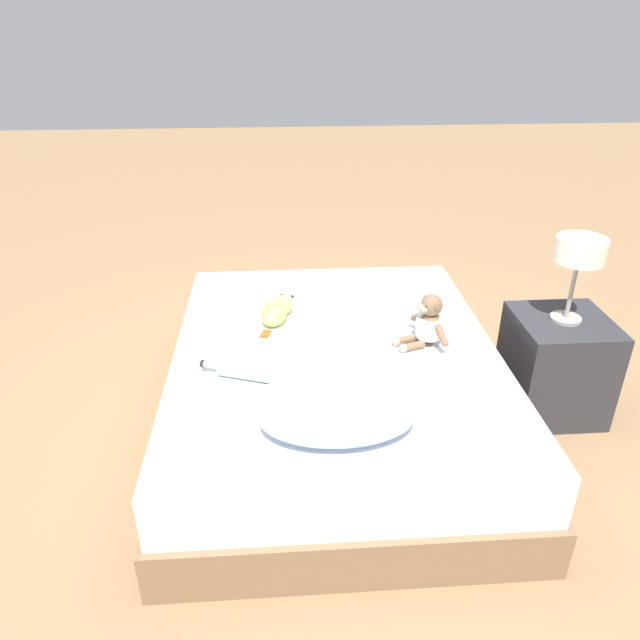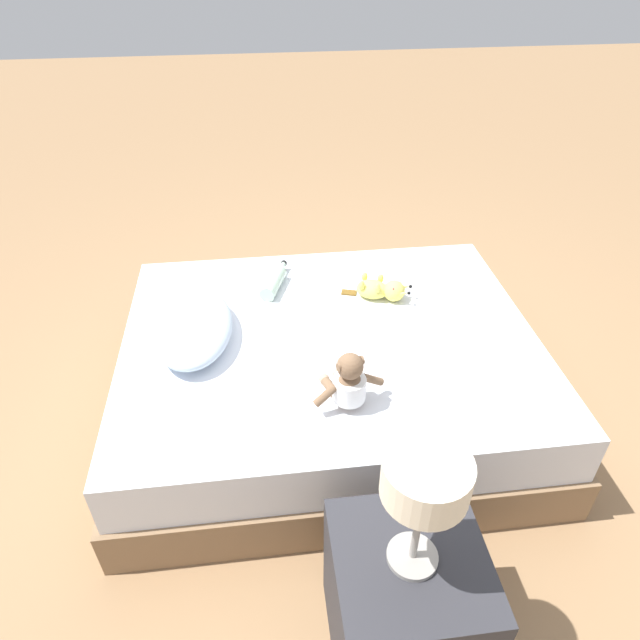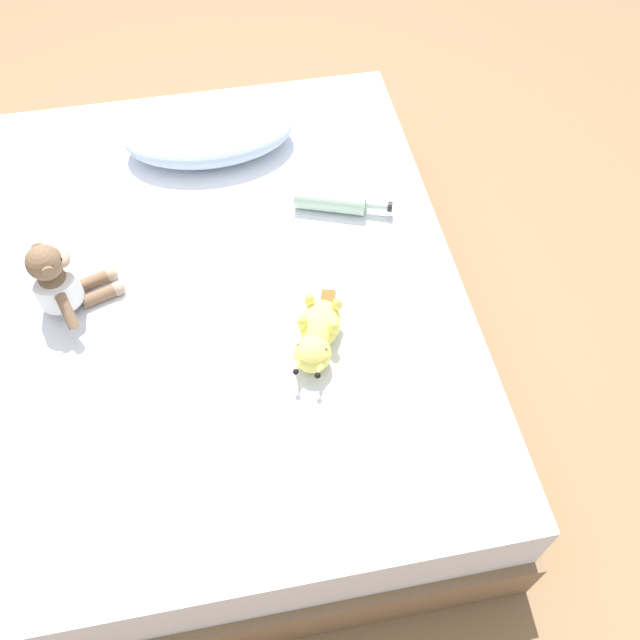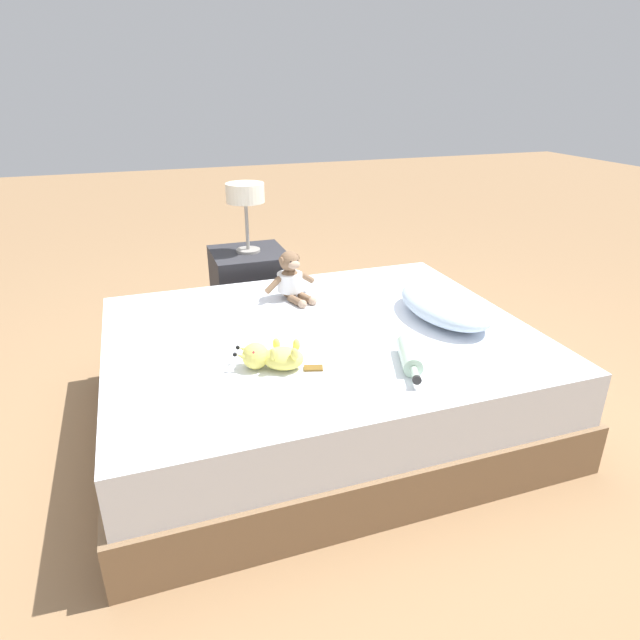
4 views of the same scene
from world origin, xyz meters
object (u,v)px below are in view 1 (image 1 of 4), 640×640
object	(u,v)px
plush_monkey	(428,324)
glass_bottle	(243,370)
nightstand	(555,365)
pillow	(337,415)
plush_yellow_creature	(277,311)
bed	(335,389)
bedside_lamp	(580,254)

from	to	relation	value
plush_monkey	glass_bottle	xyz separation A→B (m)	(0.80, 0.23, -0.06)
nightstand	pillow	bearing A→B (deg)	30.31
glass_bottle	pillow	bearing A→B (deg)	133.95
pillow	plush_yellow_creature	xyz separation A→B (m)	(0.20, -0.85, -0.02)
glass_bottle	nightstand	distance (m)	1.51
pillow	plush_yellow_creature	distance (m)	0.87
pillow	plush_yellow_creature	size ratio (longest dim) A/B	1.74
bed	bedside_lamp	bearing A→B (deg)	-175.89
plush_yellow_creature	glass_bottle	world-z (taller)	plush_yellow_creature
glass_bottle	nightstand	xyz separation A→B (m)	(-1.46, -0.29, -0.23)
plush_yellow_creature	bedside_lamp	distance (m)	1.37
pillow	bed	bearing A→B (deg)	-94.79
nightstand	bed	bearing A→B (deg)	4.11
plush_monkey	glass_bottle	world-z (taller)	plush_monkey
pillow	plush_monkey	distance (m)	0.74
bed	bedside_lamp	xyz separation A→B (m)	(-1.07, -0.08, 0.60)
bedside_lamp	plush_yellow_creature	bearing A→B (deg)	-8.56
pillow	bedside_lamp	bearing A→B (deg)	-149.69
bedside_lamp	glass_bottle	bearing A→B (deg)	11.39
plush_yellow_creature	nightstand	bearing A→B (deg)	171.44
plush_monkey	bedside_lamp	distance (m)	0.72
pillow	plush_yellow_creature	bearing A→B (deg)	-76.52
pillow	nightstand	bearing A→B (deg)	-149.69
bed	pillow	xyz separation A→B (m)	(0.05, 0.57, 0.29)
bed	pillow	world-z (taller)	pillow
plush_yellow_creature	nightstand	size ratio (longest dim) A/B	0.65
pillow	glass_bottle	xyz separation A→B (m)	(0.34, -0.36, -0.03)
plush_monkey	bedside_lamp	bearing A→B (deg)	-174.04
bed	nightstand	world-z (taller)	nightstand
glass_bottle	plush_monkey	bearing A→B (deg)	-164.26
plush_yellow_creature	glass_bottle	size ratio (longest dim) A/B	1.07
plush_monkey	plush_yellow_creature	distance (m)	0.71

